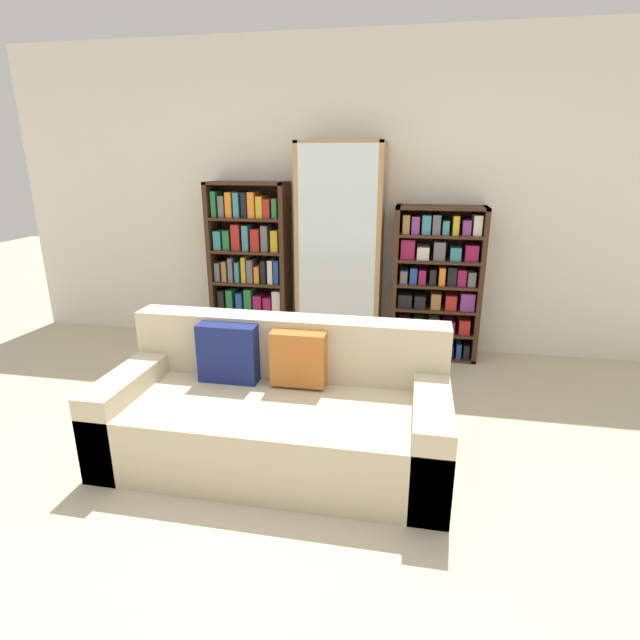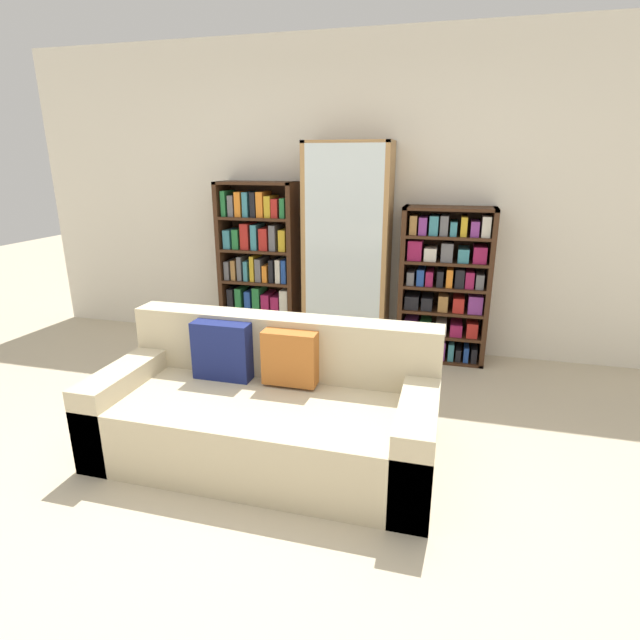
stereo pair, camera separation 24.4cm
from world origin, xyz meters
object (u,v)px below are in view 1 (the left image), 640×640
(bookshelf_right, at_px, (436,284))
(bookshelf_left, at_px, (251,268))
(couch, at_px, (277,413))
(wine_bottle, at_px, (394,357))
(display_cabinet, at_px, (340,252))

(bookshelf_right, bearing_deg, bookshelf_left, -179.98)
(couch, bearing_deg, wine_bottle, 64.75)
(bookshelf_left, distance_m, wine_bottle, 1.56)
(couch, xyz_separation_m, wine_bottle, (0.62, 1.32, -0.13))
(bookshelf_left, height_order, wine_bottle, bookshelf_left)
(couch, bearing_deg, display_cabinet, 87.17)
(bookshelf_left, xyz_separation_m, display_cabinet, (0.83, -0.02, 0.18))
(display_cabinet, bearing_deg, couch, -92.83)
(display_cabinet, distance_m, bookshelf_right, 0.88)
(bookshelf_left, height_order, bookshelf_right, bookshelf_left)
(bookshelf_right, bearing_deg, couch, -117.36)
(display_cabinet, xyz_separation_m, wine_bottle, (0.53, -0.47, -0.76))
(bookshelf_left, xyz_separation_m, wine_bottle, (1.37, -0.49, -0.58))
(bookshelf_left, xyz_separation_m, bookshelf_right, (1.68, 0.00, -0.07))
(wine_bottle, bearing_deg, display_cabinet, 138.42)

